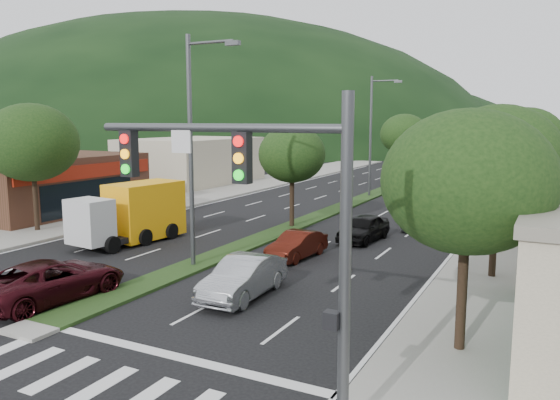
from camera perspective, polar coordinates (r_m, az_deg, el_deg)
The scene contains 27 objects.
ground at distance 19.13m, azimuth -23.61°, elevation -12.09°, with size 160.00×160.00×0.00m, color black.
sidewalk_right at distance 36.75m, azimuth 24.16°, elevation -2.36°, with size 5.00×90.00×0.15m, color gray.
sidewalk_left at distance 45.66m, azimuth -9.66°, elevation 0.23°, with size 6.00×90.00×0.15m, color gray.
median at distance 42.12m, azimuth 7.19°, elevation -0.41°, with size 1.60×56.00×0.12m, color #1D3212.
traffic_signal at distance 11.04m, azimuth -0.83°, elevation -1.11°, with size 6.12×0.40×7.00m.
shop_left at distance 42.03m, azimuth -23.99°, elevation 1.59°, with size 10.15×12.00×4.00m.
bldg_left_far at distance 56.16m, azimuth -9.14°, elevation 4.04°, with size 9.00×14.00×4.60m, color beige.
hill_far at distance 153.56m, azimuth -10.77°, elevation 5.85°, with size 176.00×132.00×82.00m, color black.
tree_r_a at distance 15.39m, azimuth 19.00°, elevation 1.79°, with size 4.60×4.60×6.63m.
tree_r_b at distance 23.30m, azimuth 21.88°, elevation 4.27°, with size 4.80×4.80×6.94m.
tree_r_c at distance 31.28m, azimuth 23.25°, elevation 4.57°, with size 4.40×4.40×6.48m.
tree_r_d at distance 41.23m, azimuth 24.28°, elevation 5.88°, with size 5.00×5.00×7.17m.
tree_r_e at distance 51.22m, azimuth 24.86°, elevation 5.87°, with size 4.60×4.60×6.71m.
tree_med_near at distance 32.47m, azimuth 1.26°, elevation 4.80°, with size 4.00×4.00×6.02m.
tree_med_far at distance 56.96m, azimuth 12.84°, elevation 6.73°, with size 4.80×4.80×6.94m.
tree_l_a at distance 34.04m, azimuth -24.51°, elevation 5.48°, with size 5.20×5.20×7.25m.
streetlight_near at distance 23.70m, azimuth -8.94°, elevation 6.16°, with size 2.60×0.25×10.00m.
streetlight_mid at distance 46.31m, azimuth 9.69°, elevation 7.19°, with size 2.60×0.25×10.00m.
sedan_silver at distance 20.25m, azimuth -3.85°, elevation -8.06°, with size 1.56×4.47×1.47m, color #A8AAB0.
suv_maroon at distance 21.46m, azimuth -22.69°, elevation -7.72°, with size 2.49×5.40×1.50m, color #330B11.
car_queue_a at distance 29.67m, azimuth 8.73°, elevation -2.90°, with size 1.66×4.13×1.41m, color black.
car_queue_b at distance 33.87m, azimuth 14.87°, elevation -1.72°, with size 1.90×4.69×1.36m, color #414246.
car_queue_c at distance 25.72m, azimuth 1.76°, elevation -4.73°, with size 1.33×3.81×1.26m, color #41120A.
car_queue_d at distance 38.52m, azimuth 18.28°, elevation -0.76°, with size 2.06×4.48×1.24m, color black.
car_queue_e at distance 45.27m, azimuth 14.11°, elevation 0.81°, with size 1.62×4.04×1.38m, color #4B4B50.
box_truck at distance 29.95m, azimuth -15.00°, elevation -1.49°, with size 3.03×6.53×3.11m.
motorhome at distance 46.93m, azimuth 17.25°, elevation 2.66°, with size 3.60×10.30×3.90m.
Camera 1 is at (14.14, -11.16, 6.47)m, focal length 35.00 mm.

